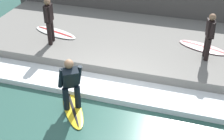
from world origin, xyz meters
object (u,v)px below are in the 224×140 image
Objects in this scene: surfboard_waiting_near at (203,47)px; surfboard_waiting_far at (55,32)px; surfer_riding at (70,82)px; surfboard_riding at (73,108)px; surfer_waiting_near at (209,34)px; surfer_waiting_far at (49,19)px.

surfboard_waiting_near is 5.27m from surfboard_waiting_far.
surfboard_riding is at bearing -63.43° from surfer_riding.
surfer_waiting_near reaches higher than surfboard_waiting_far.
surfer_waiting_far reaches higher than surfer_riding.
surfboard_riding is 1.12× the size of surfer_riding.
surfboard_waiting_far reaches higher than surfboard_riding.
surfer_waiting_near is at bearing -170.36° from surfboard_waiting_near.
surfer_waiting_near is 0.95× the size of surfer_waiting_far.
surfboard_riding is 3.93m from surfboard_waiting_far.
surfboard_riding is at bearing -144.77° from surfer_waiting_far.
surfer_waiting_near reaches higher than surfboard_riding.
surfboard_waiting_near is 0.93× the size of surfboard_waiting_far.
surfer_waiting_far is (-1.09, 5.06, 0.86)m from surfboard_waiting_near.
surfer_waiting_far is 0.83× the size of surfboard_waiting_far.
surfer_waiting_near is at bearing -85.08° from surfer_waiting_far.
surfboard_riding is at bearing -148.35° from surfboard_waiting_far.
surfer_riding is at bearing -148.35° from surfboard_waiting_far.
surfer_waiting_far reaches higher than surfboard_riding.
surfer_riding is 1.01× the size of surfer_waiting_near.
surfer_waiting_far is (2.63, 1.86, 1.31)m from surfboard_riding.
surfboard_riding is at bearing 139.23° from surfboard_waiting_near.
surfer_waiting_far is at bearing 94.92° from surfer_waiting_near.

